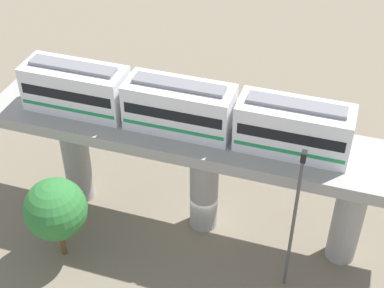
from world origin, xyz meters
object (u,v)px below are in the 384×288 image
Objects in this scene: parked_car_red at (210,118)px; tree_near_viaduct at (56,209)px; train at (179,107)px; parked_car_blue at (125,119)px; signal_post at (294,217)px.

parked_car_red is 0.73× the size of tree_near_viaduct.
parked_car_blue is at bearing -137.85° from train.
tree_near_viaduct reaches higher than parked_car_blue.
parked_car_blue is (-8.90, -8.06, -8.71)m from train.
train is 14.29m from parked_car_red.
parked_car_blue is 0.74× the size of tree_near_viaduct.
parked_car_blue is at bearing -64.34° from parked_car_red.
signal_post is (-2.05, 14.28, 1.77)m from tree_near_viaduct.
signal_post is (14.67, 9.15, 5.04)m from parked_car_red.
train is at bearing 32.34° from parked_car_blue.
train reaches higher than parked_car_blue.
signal_post is at bearing 38.63° from parked_car_red.
train is at bearing 12.63° from parked_car_red.
signal_post reaches higher than parked_car_blue.
train is 1.95× the size of signal_post.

